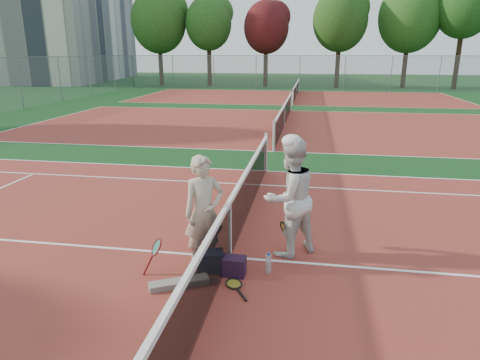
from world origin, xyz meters
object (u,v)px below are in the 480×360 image
object	(u,v)px
racket_black_held	(284,238)
water_bottle	(268,264)
racket_spare	(234,284)
net_main	(230,229)
apartment_block	(68,15)
player_b	(290,198)
racket_red	(157,256)
sports_bag_purple	(234,266)
player_a	(204,212)
sports_bag_navy	(210,261)

from	to	relation	value
racket_black_held	water_bottle	world-z (taller)	racket_black_held
racket_spare	water_bottle	xyz separation A→B (m)	(0.46, 0.46, 0.13)
net_main	apartment_block	world-z (taller)	apartment_block
player_b	net_main	bearing A→B (deg)	-20.70
racket_red	racket_black_held	bearing A→B (deg)	-10.97
sports_bag_purple	player_b	bearing A→B (deg)	49.03
player_b	racket_red	size ratio (longest dim) A/B	3.68
player_a	racket_spare	bearing A→B (deg)	-79.43
racket_red	player_b	bearing A→B (deg)	-10.99
apartment_block	racket_red	size ratio (longest dim) A/B	40.90
net_main	player_a	world-z (taller)	player_a
sports_bag_purple	player_a	bearing A→B (deg)	152.22
player_b	racket_red	distance (m)	2.31
player_b	water_bottle	distance (m)	1.15
apartment_block	player_a	world-z (taller)	apartment_block
racket_black_held	racket_spare	world-z (taller)	racket_black_held
net_main	player_b	bearing A→B (deg)	19.77
player_a	racket_red	xyz separation A→B (m)	(-0.67, -0.37, -0.63)
apartment_block	racket_red	distance (m)	52.67
player_a	water_bottle	distance (m)	1.28
apartment_block	sports_bag_purple	size ratio (longest dim) A/B	60.92
net_main	racket_spare	distance (m)	1.01
racket_red	sports_bag_purple	bearing A→B (deg)	-33.13
racket_red	water_bottle	world-z (taller)	racket_red
sports_bag_navy	net_main	bearing A→B (deg)	65.36
racket_black_held	water_bottle	size ratio (longest dim) A/B	1.92
apartment_block	sports_bag_purple	bearing A→B (deg)	-57.70
apartment_block	racket_red	world-z (taller)	apartment_block
apartment_block	water_bottle	size ratio (longest dim) A/B	73.33
apartment_block	racket_black_held	world-z (taller)	apartment_block
player_a	player_b	bearing A→B (deg)	-8.38
apartment_block	net_main	bearing A→B (deg)	-57.53
apartment_block	racket_spare	bearing A→B (deg)	-57.83
net_main	player_b	xyz separation A→B (m)	(0.94, 0.34, 0.48)
net_main	sports_bag_purple	distance (m)	0.68
racket_spare	sports_bag_navy	size ratio (longest dim) A/B	1.48
player_b	racket_red	xyz separation A→B (m)	(-1.96, -0.99, -0.72)
player_b	racket_red	world-z (taller)	player_b
racket_red	sports_bag_purple	distance (m)	1.19
net_main	racket_spare	bearing A→B (deg)	-75.67
net_main	sports_bag_purple	size ratio (longest dim) A/B	30.41
player_b	racket_black_held	distance (m)	0.71
water_bottle	racket_spare	bearing A→B (deg)	-135.17
player_a	apartment_block	bearing A→B (deg)	87.81
racket_red	sports_bag_navy	distance (m)	0.83
racket_spare	sports_bag_navy	xyz separation A→B (m)	(-0.44, 0.38, 0.14)
sports_bag_navy	apartment_block	bearing A→B (deg)	121.99
apartment_block	sports_bag_purple	distance (m)	53.22
racket_black_held	racket_spare	distance (m)	1.36
net_main	player_b	world-z (taller)	player_b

